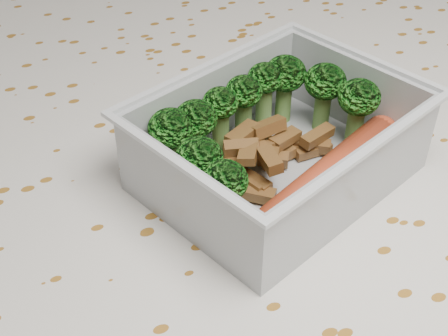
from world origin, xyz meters
name	(u,v)px	position (x,y,z in m)	size (l,w,h in m)	color
dining_table	(222,289)	(0.00, 0.00, 0.67)	(1.40, 0.90, 0.75)	brown
tablecloth	(222,245)	(0.00, 0.00, 0.72)	(1.46, 0.96, 0.19)	silver
lunch_container	(278,153)	(0.05, 0.01, 0.78)	(0.23, 0.20, 0.07)	silver
broccoli_florets	(254,114)	(0.04, 0.04, 0.80)	(0.17, 0.13, 0.06)	#608C3F
meat_pile	(261,155)	(0.04, 0.02, 0.77)	(0.11, 0.08, 0.03)	brown
sausage	(327,178)	(0.07, -0.03, 0.78)	(0.16, 0.08, 0.03)	#B03C1F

